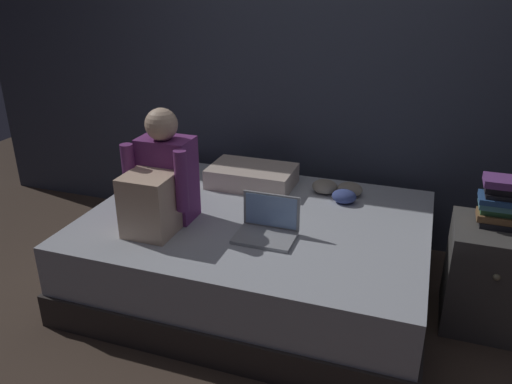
% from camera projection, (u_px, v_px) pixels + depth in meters
% --- Properties ---
extents(ground_plane, '(8.00, 8.00, 0.00)m').
position_uv_depth(ground_plane, '(273.00, 322.00, 2.86)').
color(ground_plane, '#47382D').
extents(wall_back, '(5.60, 0.10, 2.70)m').
position_uv_depth(wall_back, '(330.00, 48.00, 3.37)').
color(wall_back, '#383D4C').
rests_on(wall_back, ground_plane).
extents(bed, '(2.00, 1.50, 0.49)m').
position_uv_depth(bed, '(257.00, 253.00, 3.09)').
color(bed, '#332D2B').
rests_on(bed, ground_plane).
extents(nightstand, '(0.44, 0.46, 0.59)m').
position_uv_depth(nightstand, '(489.00, 276.00, 2.76)').
color(nightstand, '#474442').
rests_on(nightstand, ground_plane).
extents(person_sitting, '(0.39, 0.44, 0.66)m').
position_uv_depth(person_sitting, '(160.00, 182.00, 2.82)').
color(person_sitting, '#75337A').
rests_on(person_sitting, bed).
extents(laptop, '(0.32, 0.23, 0.22)m').
position_uv_depth(laptop, '(267.00, 227.00, 2.75)').
color(laptop, '#9EA0A5').
rests_on(laptop, bed).
extents(pillow, '(0.56, 0.36, 0.13)m').
position_uv_depth(pillow, '(252.00, 176.00, 3.41)').
color(pillow, beige).
rests_on(pillow, bed).
extents(book_stack, '(0.23, 0.16, 0.27)m').
position_uv_depth(book_stack, '(502.00, 202.00, 2.62)').
color(book_stack, black).
rests_on(book_stack, nightstand).
extents(clothes_pile, '(0.32, 0.25, 0.09)m').
position_uv_depth(clothes_pile, '(339.00, 190.00, 3.24)').
color(clothes_pile, gray).
rests_on(clothes_pile, bed).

